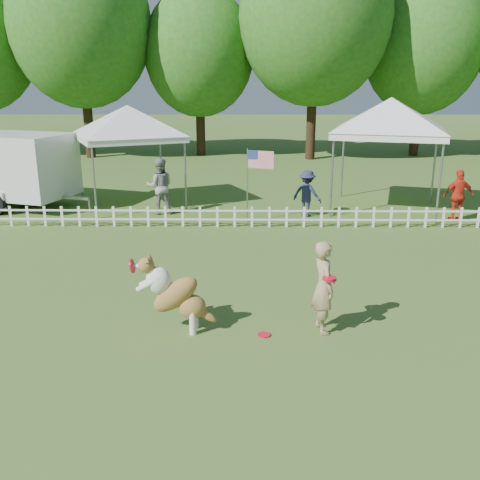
{
  "coord_description": "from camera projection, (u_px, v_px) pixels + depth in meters",
  "views": [
    {
      "loc": [
        -0.4,
        -7.93,
        4.07
      ],
      "look_at": [
        -0.53,
        2.0,
        1.1
      ],
      "focal_mm": 40.0,
      "sensor_mm": 36.0,
      "label": 1
    }
  ],
  "objects": [
    {
      "name": "canopy_tent_left",
      "position": [
        130.0,
        157.0,
        17.77
      ],
      "size": [
        4.15,
        4.15,
        3.24
      ],
      "primitive_type": null,
      "rotation": [
        0.0,
        0.0,
        0.43
      ],
      "color": "white",
      "rests_on": "ground"
    },
    {
      "name": "frisbee_on_turf",
      "position": [
        264.0,
        335.0,
        8.89
      ],
      "size": [
        0.28,
        0.28,
        0.02
      ],
      "primitive_type": "cylinder",
      "rotation": [
        0.0,
        0.0,
        0.36
      ],
      "color": "red",
      "rests_on": "ground"
    },
    {
      "name": "canopy_tent_right",
      "position": [
        387.0,
        156.0,
        17.17
      ],
      "size": [
        4.17,
        4.17,
        3.49
      ],
      "primitive_type": null,
      "rotation": [
        0.0,
        0.0,
        -0.27
      ],
      "color": "white",
      "rests_on": "ground"
    },
    {
      "name": "spectator_a",
      "position": [
        160.0,
        186.0,
        16.79
      ],
      "size": [
        0.95,
        0.8,
        1.76
      ],
      "primitive_type": "imported",
      "rotation": [
        0.0,
        0.0,
        3.31
      ],
      "color": "gray",
      "rests_on": "ground"
    },
    {
      "name": "handler",
      "position": [
        324.0,
        287.0,
        8.85
      ],
      "size": [
        0.49,
        0.64,
        1.58
      ],
      "primitive_type": "imported",
      "rotation": [
        0.0,
        0.0,
        1.77
      ],
      "color": "tan",
      "rests_on": "ground"
    },
    {
      "name": "spectator_c",
      "position": [
        458.0,
        196.0,
        15.89
      ],
      "size": [
        0.94,
        0.46,
        1.56
      ],
      "primitive_type": "imported",
      "rotation": [
        0.0,
        0.0,
        3.23
      ],
      "color": "red",
      "rests_on": "ground"
    },
    {
      "name": "cargo_trailer",
      "position": [
        4.0,
        169.0,
        17.76
      ],
      "size": [
        6.09,
        4.03,
        2.47
      ],
      "primitive_type": null,
      "rotation": [
        0.0,
        0.0,
        -0.3
      ],
      "color": "silver",
      "rests_on": "ground"
    },
    {
      "name": "tree_center_left",
      "position": [
        199.0,
        64.0,
        28.95
      ],
      "size": [
        6.0,
        6.0,
        9.8
      ],
      "primitive_type": null,
      "color": "#2A5C1A",
      "rests_on": "ground"
    },
    {
      "name": "dog",
      "position": [
        177.0,
        294.0,
        8.88
      ],
      "size": [
        1.29,
        0.49,
        1.32
      ],
      "primitive_type": null,
      "rotation": [
        0.0,
        0.0,
        -0.05
      ],
      "color": "brown",
      "rests_on": "ground"
    },
    {
      "name": "picket_fence",
      "position": [
        261.0,
        217.0,
        15.38
      ],
      "size": [
        22.0,
        0.08,
        0.6
      ],
      "primitive_type": null,
      "color": "white",
      "rests_on": "ground"
    },
    {
      "name": "flag_pole",
      "position": [
        247.0,
        186.0,
        15.69
      ],
      "size": [
        0.83,
        0.35,
        2.19
      ],
      "primitive_type": null,
      "rotation": [
        0.0,
        0.0,
        -0.33
      ],
      "color": "gray",
      "rests_on": "ground"
    },
    {
      "name": "tree_right",
      "position": [
        422.0,
        59.0,
        28.71
      ],
      "size": [
        6.2,
        6.2,
        10.4
      ],
      "primitive_type": null,
      "color": "#2A5C1A",
      "rests_on": "ground"
    },
    {
      "name": "tree_left",
      "position": [
        82.0,
        42.0,
        27.75
      ],
      "size": [
        7.4,
        7.4,
        12.0
      ],
      "primitive_type": null,
      "color": "#2A5C1A",
      "rests_on": "ground"
    },
    {
      "name": "tree_center_right",
      "position": [
        314.0,
        35.0,
        27.04
      ],
      "size": [
        7.6,
        7.6,
        12.6
      ],
      "primitive_type": null,
      "color": "#2A5C1A",
      "rests_on": "ground"
    },
    {
      "name": "spectator_b",
      "position": [
        307.0,
        193.0,
        16.51
      ],
      "size": [
        1.07,
        0.93,
        1.44
      ],
      "primitive_type": "imported",
      "rotation": [
        0.0,
        0.0,
        2.61
      ],
      "color": "#23294C",
      "rests_on": "ground"
    },
    {
      "name": "ground",
      "position": [
        271.0,
        339.0,
        8.76
      ],
      "size": [
        120.0,
        120.0,
        0.0
      ],
      "primitive_type": "plane",
      "color": "#2E571B",
      "rests_on": "ground"
    }
  ]
}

